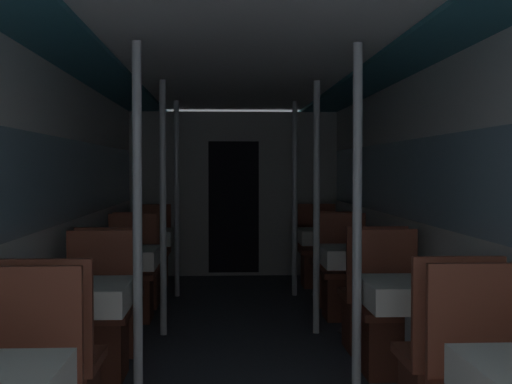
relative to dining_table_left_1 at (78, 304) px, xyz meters
name	(u,v)px	position (x,y,z in m)	size (l,w,h in m)	color
wall_left	(55,209)	(-0.37, 1.07, 0.48)	(0.05, 10.10, 2.09)	silver
wall_right	(426,208)	(2.32, 1.07, 0.48)	(0.05, 10.10, 2.09)	silver
ceiling_panel	(243,62)	(0.97, 1.07, 1.54)	(2.69, 10.10, 0.07)	white
bulkhead_far	(234,194)	(0.97, 5.02, 0.45)	(2.64, 0.09, 2.09)	#A8A8A3
dining_table_left_1	(78,304)	(0.00, 0.00, 0.00)	(0.59, 0.59, 0.71)	#4C4C51
chair_left_far_1	(96,334)	(0.00, 0.58, -0.31)	(0.45, 0.45, 0.95)	brown
support_pole_left_1	(137,225)	(0.34, 0.00, 0.45)	(0.05, 0.05, 2.09)	silver
dining_table_left_2	(121,263)	(0.00, 1.77, 0.00)	(0.59, 0.59, 0.71)	#4C4C51
chair_left_near_2	(111,315)	(0.00, 1.18, -0.31)	(0.45, 0.45, 0.95)	brown
chair_left_far_2	(131,289)	(0.00, 2.35, -0.31)	(0.45, 0.45, 0.95)	brown
support_pole_left_2	(163,208)	(0.34, 1.77, 0.45)	(0.05, 0.05, 2.09)	silver
dining_table_left_3	(145,241)	(0.00, 3.54, 0.00)	(0.59, 0.59, 0.71)	#4C4C51
chair_left_near_3	(139,278)	(0.00, 2.95, -0.31)	(0.45, 0.45, 0.95)	brown
chair_left_far_3	(150,263)	(0.00, 4.12, -0.31)	(0.45, 0.45, 0.95)	brown
support_pole_left_3	(177,199)	(0.34, 3.54, 0.45)	(0.05, 0.05, 2.09)	silver
dining_table_right_1	(415,301)	(1.94, 0.00, 0.00)	(0.59, 0.59, 0.71)	#4C4C51
chair_right_near_1	(446,384)	(1.94, -0.58, -0.31)	(0.45, 0.45, 0.95)	brown
chair_right_far_1	(391,331)	(1.94, 0.58, -0.31)	(0.45, 0.45, 0.95)	brown
support_pole_right_1	(357,224)	(1.60, 0.00, 0.45)	(0.05, 0.05, 2.09)	silver
dining_table_right_2	(357,262)	(1.94, 1.77, 0.00)	(0.59, 0.59, 0.71)	#4C4C51
chair_right_near_2	(372,313)	(1.94, 1.18, -0.31)	(0.45, 0.45, 0.95)	brown
chair_right_far_2	(345,287)	(1.94, 2.35, -0.31)	(0.45, 0.45, 0.95)	brown
support_pole_right_2	(316,207)	(1.60, 1.77, 0.45)	(0.05, 0.05, 2.09)	silver
dining_table_right_3	(326,240)	(1.94, 3.54, 0.00)	(0.59, 0.59, 0.71)	#4C4C51
chair_right_near_3	(334,277)	(1.94, 2.95, -0.31)	(0.45, 0.45, 0.95)	brown
chair_right_far_3	(319,262)	(1.94, 4.12, -0.31)	(0.45, 0.45, 0.95)	brown
support_pole_right_3	(295,199)	(1.60, 3.54, 0.45)	(0.05, 0.05, 2.09)	silver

